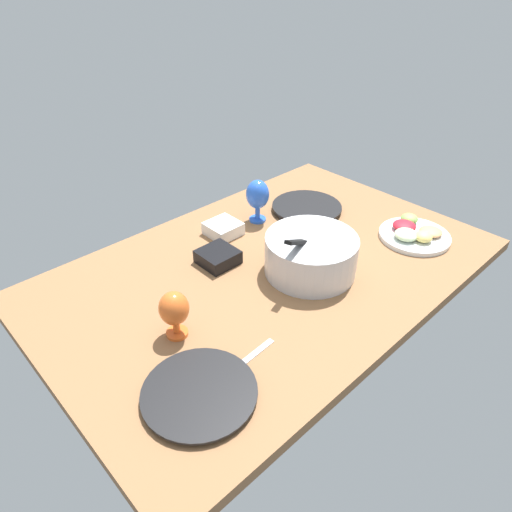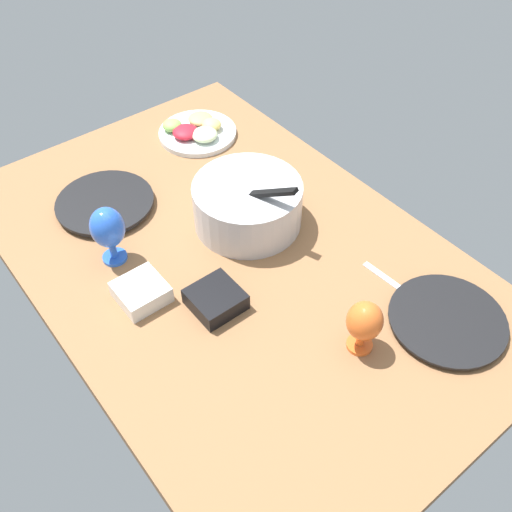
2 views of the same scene
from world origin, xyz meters
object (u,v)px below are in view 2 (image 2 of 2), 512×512
fruit_platter (197,131)px  square_bowl_black (216,299)px  mixing_bowl (248,203)px  hurricane_glass_blue (108,229)px  dinner_plate_left (105,204)px  square_bowl_white (141,291)px  dinner_plate_right (447,321)px  hurricane_glass_orange (364,322)px

fruit_platter → square_bowl_black: 77.28cm
mixing_bowl → hurricane_glass_blue: 40.39cm
dinner_plate_left → square_bowl_black: (52.69, 3.90, 1.46)cm
square_bowl_white → dinner_plate_right: bearing=45.6°
dinner_plate_left → dinner_plate_right: dinner_plate_left is taller
dinner_plate_left → mixing_bowl: size_ratio=0.91×
hurricane_glass_blue → square_bowl_black: hurricane_glass_blue is taller
dinner_plate_left → square_bowl_black: size_ratio=2.35×
fruit_platter → hurricane_glass_orange: bearing=-11.1°
hurricane_glass_blue → hurricane_glass_orange: 71.60cm
square_bowl_white → square_bowl_black: bearing=44.4°
square_bowl_black → square_bowl_white: (-14.09, -13.81, 0.01)cm
mixing_bowl → square_bowl_white: size_ratio=2.67×
dinner_plate_left → square_bowl_white: square_bowl_white is taller
hurricane_glass_orange → square_bowl_black: (-32.29, -20.18, -6.72)cm
fruit_platter → hurricane_glass_orange: hurricane_glass_orange is taller
dinner_plate_right → dinner_plate_left: bearing=-153.7°
square_bowl_white → mixing_bowl: bearing=98.5°
hurricane_glass_blue → hurricane_glass_orange: size_ratio=1.18×
mixing_bowl → square_bowl_black: (20.07, -26.16, -4.68)cm
fruit_platter → hurricane_glass_orange: size_ratio=1.78×
hurricane_glass_blue → hurricane_glass_orange: hurricane_glass_blue is taller
fruit_platter → hurricane_glass_blue: 63.25cm
mixing_bowl → square_bowl_black: 33.30cm
square_bowl_black → square_bowl_white: size_ratio=1.04×
dinner_plate_left → dinner_plate_right: bearing=26.3°
dinner_plate_left → mixing_bowl: bearing=42.7°
mixing_bowl → hurricane_glass_blue: mixing_bowl is taller
dinner_plate_left → mixing_bowl: (32.62, 30.06, 6.14)cm
hurricane_glass_blue → hurricane_glass_orange: (63.74, 32.56, -1.94)cm
fruit_platter → dinner_plate_left: bearing=-72.4°
dinner_plate_right → mixing_bowl: size_ratio=0.91×
dinner_plate_left → fruit_platter: (-13.75, 43.37, 0.77)cm
mixing_bowl → hurricane_glass_orange: 52.74cm
dinner_plate_left → dinner_plate_right: size_ratio=1.00×
fruit_platter → hurricane_glass_orange: (98.73, -19.29, 7.41)cm
dinner_plate_right → hurricane_glass_blue: 91.68cm
fruit_platter → hurricane_glass_blue: (34.99, -51.85, 9.35)cm
dinner_plate_right → hurricane_glass_orange: bearing=-111.7°
dinner_plate_left → square_bowl_black: 52.85cm
dinner_plate_right → fruit_platter: size_ratio=1.10×
dinner_plate_right → fruit_platter: bearing=-178.4°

